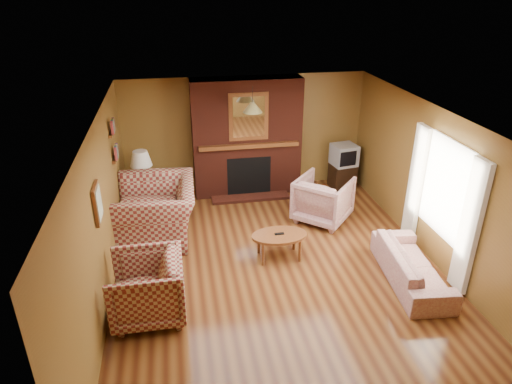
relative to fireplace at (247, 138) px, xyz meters
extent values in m
plane|color=#451F0E|center=(0.00, -2.98, -1.18)|extent=(6.50, 6.50, 0.00)
plane|color=white|center=(0.00, -2.98, 1.22)|extent=(6.50, 6.50, 0.00)
plane|color=brown|center=(0.00, 0.27, 0.02)|extent=(6.50, 0.00, 6.50)
plane|color=brown|center=(0.00, -6.23, 0.02)|extent=(6.50, 0.00, 6.50)
plane|color=brown|center=(-2.50, -2.98, 0.02)|extent=(0.00, 6.50, 6.50)
plane|color=brown|center=(2.50, -2.98, 0.02)|extent=(0.00, 6.50, 6.50)
cube|color=#4E1B11|center=(0.00, 0.02, 0.02)|extent=(2.20, 0.50, 2.40)
cube|color=black|center=(0.00, -0.21, -0.73)|extent=(0.90, 0.06, 0.80)
cube|color=#4E1B11|center=(0.00, -0.38, -1.15)|extent=(1.60, 0.35, 0.06)
cube|color=brown|center=(0.00, -0.25, -0.06)|extent=(2.00, 0.18, 0.08)
cube|color=brown|center=(0.00, -0.22, 0.52)|extent=(0.78, 0.05, 0.95)
cube|color=white|center=(0.00, -0.25, 0.52)|extent=(0.62, 0.02, 0.80)
cube|color=beige|center=(2.44, -3.93, -0.13)|extent=(0.08, 0.35, 2.00)
cube|color=beige|center=(2.44, -2.43, -0.13)|extent=(0.08, 0.35, 2.00)
cube|color=white|center=(2.48, -3.18, 0.12)|extent=(0.03, 1.10, 1.50)
cube|color=brown|center=(-2.47, -1.08, 0.17)|extent=(0.06, 0.55, 0.04)
cube|color=brown|center=(-2.47, -1.08, 0.62)|extent=(0.06, 0.55, 0.04)
cube|color=brown|center=(-2.47, -3.28, 0.37)|extent=(0.04, 0.40, 0.50)
cube|color=white|center=(-2.44, -3.28, 0.37)|extent=(0.01, 0.32, 0.42)
cylinder|color=black|center=(0.00, -0.68, 1.04)|extent=(0.01, 0.01, 0.35)
cone|color=tan|center=(0.00, -0.68, 0.82)|extent=(0.36, 0.36, 0.18)
imported|color=maroon|center=(-1.85, -1.57, -0.69)|extent=(1.38, 1.57, 0.99)
imported|color=maroon|center=(-1.95, -3.66, -0.74)|extent=(0.97, 0.94, 0.88)
imported|color=#C4B198|center=(1.90, -3.58, -0.92)|extent=(0.87, 1.83, 0.52)
imported|color=#C4B198|center=(1.18, -1.51, -0.76)|extent=(1.30, 1.30, 0.85)
ellipsoid|color=brown|center=(0.09, -2.61, -0.78)|extent=(0.90, 0.56, 0.05)
cube|color=black|center=(0.09, -2.61, -0.75)|extent=(0.15, 0.05, 0.02)
cylinder|color=brown|center=(0.39, -2.43, -0.99)|extent=(0.05, 0.05, 0.38)
cylinder|color=brown|center=(-0.21, -2.43, -0.99)|extent=(0.05, 0.05, 0.38)
cylinder|color=brown|center=(0.39, -2.79, -0.99)|extent=(0.05, 0.05, 0.38)
cylinder|color=brown|center=(-0.21, -2.79, -0.99)|extent=(0.05, 0.05, 0.38)
cube|color=brown|center=(-2.10, -0.53, -0.90)|extent=(0.44, 0.44, 0.56)
sphere|color=white|center=(-2.10, -0.53, -0.46)|extent=(0.33, 0.33, 0.33)
cylinder|color=black|center=(-2.10, -0.53, -0.27)|extent=(0.03, 0.03, 0.10)
cone|color=white|center=(-2.10, -0.53, -0.09)|extent=(0.41, 0.41, 0.29)
cube|color=black|center=(2.05, -0.18, -0.92)|extent=(0.52, 0.48, 0.53)
cube|color=#A2A4A9|center=(2.05, -0.18, -0.43)|extent=(0.55, 0.53, 0.44)
cube|color=black|center=(2.05, -0.43, -0.43)|extent=(0.37, 0.08, 0.31)
camera|label=1|loc=(-1.42, -8.74, 2.97)|focal=32.00mm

